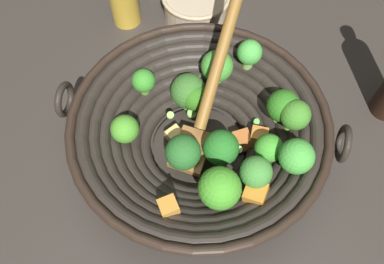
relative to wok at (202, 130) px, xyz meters
name	(u,v)px	position (x,y,z in m)	size (l,w,h in m)	color
ground_plane	(199,149)	(0.00, 0.00, -0.06)	(4.00, 4.00, 0.00)	#332D28
wok	(202,130)	(0.00, 0.00, 0.00)	(0.41, 0.41, 0.22)	black
prep_bowl	(196,4)	(0.14, -0.27, -0.03)	(0.13, 0.13, 0.05)	tan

